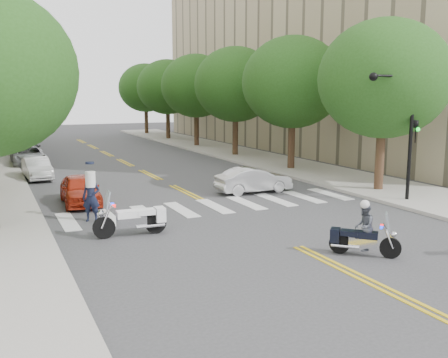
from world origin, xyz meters
TOP-DOWN VIEW (x-y plane):
  - ground at (0.00, 0.00)m, footprint 140.00×140.00m
  - sidewalk_right at (9.50, 22.00)m, footprint 5.00×60.00m
  - building_right at (26.00, 26.00)m, footprint 26.00×44.00m
  - tree_r_0 at (8.80, 6.00)m, footprint 6.40×6.40m
  - tree_r_1 at (8.80, 14.00)m, footprint 6.40×6.40m
  - tree_r_2 at (8.80, 22.00)m, footprint 6.40×6.40m
  - tree_r_3 at (8.80, 30.00)m, footprint 6.40×6.40m
  - tree_r_4 at (8.80, 38.00)m, footprint 6.40×6.40m
  - tree_r_5 at (8.80, 46.00)m, footprint 6.40×6.40m
  - traffic_signal_pole at (7.72, 3.50)m, footprint 2.82×0.42m
  - motorcycle_police at (1.27, -1.51)m, footprint 1.66×1.67m
  - motorcycle_parked at (-4.29, 3.56)m, footprint 2.55×0.63m
  - officer_standing at (-5.32, 6.19)m, footprint 0.81×0.71m
  - convertible at (3.04, 8.50)m, footprint 3.84×1.41m
  - parked_car_a at (-5.20, 9.50)m, footprint 1.74×3.94m
  - parked_car_b at (-6.30, 17.35)m, footprint 1.50×3.80m
  - parked_car_c at (-6.30, 23.50)m, footprint 2.19×4.69m
  - parked_car_d at (-6.15, 27.32)m, footprint 2.14×4.97m
  - parked_car_e at (-6.11, 30.79)m, footprint 2.10×4.37m

SIDE VIEW (x-z plane):
  - ground at x=0.00m, z-range 0.00..0.00m
  - sidewalk_right at x=9.50m, z-range 0.00..0.15m
  - motorcycle_parked at x=-4.29m, z-range -0.25..1.39m
  - parked_car_b at x=-6.30m, z-range 0.00..1.23m
  - convertible at x=3.04m, z-range 0.00..1.26m
  - parked_car_c at x=-6.30m, z-range 0.00..1.30m
  - parked_car_a at x=-5.20m, z-range 0.00..1.32m
  - parked_car_d at x=-6.15m, z-range 0.00..1.43m
  - parked_car_e at x=-6.11m, z-range 0.00..1.44m
  - motorcycle_police at x=1.27m, z-range -0.09..1.63m
  - officer_standing at x=-5.32m, z-range 0.00..1.86m
  - traffic_signal_pole at x=7.72m, z-range 0.72..6.72m
  - tree_r_0 at x=8.80m, z-range 1.33..9.78m
  - tree_r_1 at x=8.80m, z-range 1.33..9.78m
  - tree_r_2 at x=8.80m, z-range 1.33..9.78m
  - tree_r_3 at x=8.80m, z-range 1.33..9.78m
  - tree_r_4 at x=8.80m, z-range 1.33..9.78m
  - tree_r_5 at x=8.80m, z-range 1.33..9.78m
  - building_right at x=26.00m, z-range 0.00..22.00m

